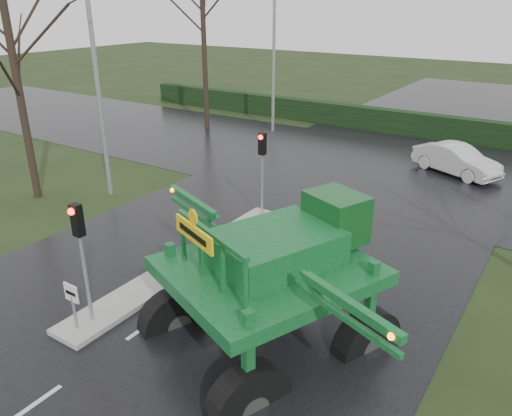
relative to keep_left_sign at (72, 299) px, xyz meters
The scene contains 14 objects.
ground 2.25m from the keep_left_sign, 49.10° to the left, with size 140.00×140.00×0.00m, color black.
road_main 11.62m from the keep_left_sign, 83.55° to the left, with size 14.00×80.00×0.02m, color black.
road_cross 17.58m from the keep_left_sign, 85.75° to the left, with size 80.00×12.00×0.02m, color black.
median_island 4.60m from the keep_left_sign, 90.00° to the left, with size 1.20×10.00×0.16m, color gray.
hedge_row 25.54m from the keep_left_sign, 87.08° to the left, with size 44.00×0.90×1.50m, color black.
keep_left_sign is the anchor object (origin of this frame).
traffic_signal_near 1.61m from the keep_left_sign, 90.00° to the left, with size 0.26×0.33×3.52m.
traffic_signal_mid 9.12m from the keep_left_sign, 90.00° to the left, with size 0.26×0.33×3.52m.
street_light_left_near 11.32m from the keep_left_sign, 132.59° to the left, with size 3.85×0.30×10.00m.
street_light_left_far 23.11m from the keep_left_sign, 107.78° to the left, with size 3.85×0.30×10.00m.
tree_left_near 12.14m from the keep_left_sign, 150.44° to the left, with size 6.30×6.30×10.85m.
tree_left_far 23.30m from the keep_left_sign, 119.87° to the left, with size 7.70×7.70×13.26m.
crop_sprayer 3.08m from the keep_left_sign, 46.33° to the left, with size 8.43×6.78×5.05m.
white_sedan 19.72m from the keep_left_sign, 74.93° to the left, with size 1.55×4.44×1.46m, color silver.
Camera 1 is at (8.63, -7.98, 8.17)m, focal length 35.00 mm.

